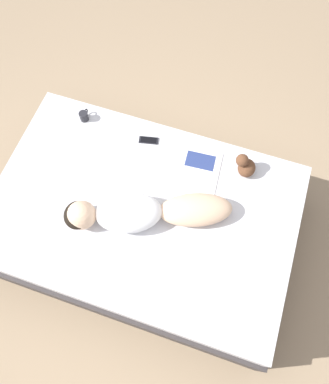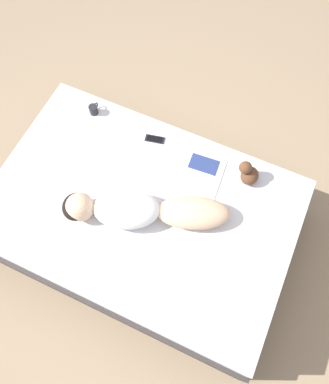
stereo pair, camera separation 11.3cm
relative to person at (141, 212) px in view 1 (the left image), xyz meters
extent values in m
plane|color=#9E8466|center=(0.06, 0.02, -0.67)|extent=(12.00, 12.00, 0.00)
cube|color=#383333|center=(0.06, 0.02, -0.48)|extent=(1.55, 2.32, 0.38)
cube|color=silver|center=(0.06, 0.02, -0.20)|extent=(1.49, 2.26, 0.20)
ellipsoid|color=#DBB28E|center=(0.15, -0.36, -0.02)|extent=(0.43, 0.59, 0.16)
ellipsoid|color=white|center=(-0.03, 0.08, 0.01)|extent=(0.46, 0.55, 0.21)
ellipsoid|color=black|center=(-0.17, 0.41, 0.01)|extent=(0.27, 0.26, 0.11)
sphere|color=#DBB28E|center=(-0.16, 0.39, 0.01)|extent=(0.21, 0.21, 0.21)
cube|color=white|center=(0.37, -0.29, -0.09)|extent=(0.23, 0.34, 0.01)
cube|color=white|center=(0.58, -0.28, -0.09)|extent=(0.23, 0.34, 0.01)
cube|color=navy|center=(0.58, -0.28, -0.09)|extent=(0.15, 0.24, 0.00)
cylinder|color=#232328|center=(0.65, 0.74, -0.06)|extent=(0.07, 0.07, 0.08)
cylinder|color=black|center=(0.65, 0.74, -0.02)|extent=(0.06, 0.06, 0.00)
torus|color=#232328|center=(0.69, 0.74, -0.06)|extent=(0.06, 0.01, 0.06)
cube|color=black|center=(0.63, 0.17, -0.09)|extent=(0.09, 0.16, 0.01)
cube|color=black|center=(0.63, 0.17, -0.09)|extent=(0.08, 0.14, 0.00)
ellipsoid|color=brown|center=(0.60, -0.63, -0.03)|extent=(0.15, 0.13, 0.13)
sphere|color=brown|center=(0.60, -0.58, 0.06)|extent=(0.10, 0.10, 0.10)
camera|label=1|loc=(-0.82, -0.45, 2.49)|focal=35.00mm
camera|label=2|loc=(-0.78, -0.56, 2.49)|focal=35.00mm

